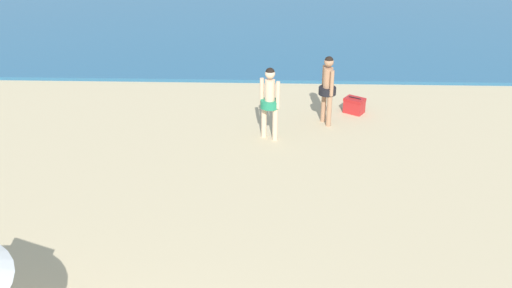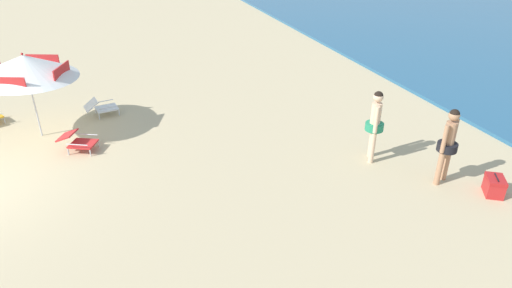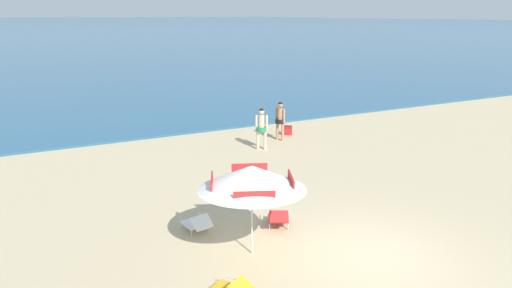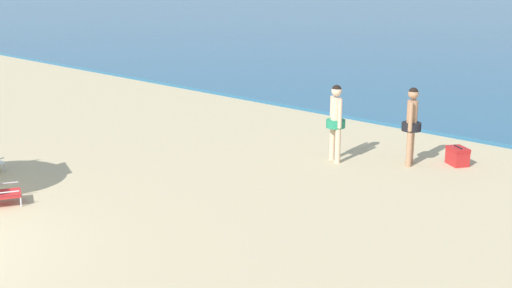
{
  "view_description": "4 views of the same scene",
  "coord_description": "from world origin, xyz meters",
  "views": [
    {
      "loc": [
        1.76,
        -3.72,
        6.1
      ],
      "look_at": [
        1.42,
        6.86,
        0.88
      ],
      "focal_mm": 41.69,
      "sensor_mm": 36.0,
      "label": 1
    },
    {
      "loc": [
        9.57,
        3.13,
        5.4
      ],
      "look_at": [
        1.25,
        6.19,
        0.72
      ],
      "focal_mm": 31.47,
      "sensor_mm": 36.0,
      "label": 2
    },
    {
      "loc": [
        -6.67,
        -7.15,
        5.47
      ],
      "look_at": [
        0.36,
        6.88,
        0.94
      ],
      "focal_mm": 31.65,
      "sensor_mm": 36.0,
      "label": 3
    },
    {
      "loc": [
        10.53,
        -3.29,
        4.43
      ],
      "look_at": [
        1.54,
        6.48,
        0.87
      ],
      "focal_mm": 48.51,
      "sensor_mm": 36.0,
      "label": 4
    }
  ],
  "objects": [
    {
      "name": "person_standing_beside",
      "position": [
        1.67,
        8.98,
        1.01
      ],
      "size": [
        0.46,
        0.43,
        1.75
      ],
      "color": "beige",
      "rests_on": "ground"
    },
    {
      "name": "ocean_water",
      "position": [
        0.0,
        412.7,
        0.05
      ],
      "size": [
        800.0,
        800.0,
        0.1
      ],
      "primitive_type": "cube",
      "color": "#285B7F",
      "rests_on": "ground"
    },
    {
      "name": "ground_plane",
      "position": [
        0.0,
        0.0,
        0.0
      ],
      "size": [
        800.0,
        800.0,
        0.0
      ],
      "primitive_type": "plane",
      "color": "tan"
    },
    {
      "name": "lounge_chair_under_umbrella",
      "position": [
        -3.27,
        3.05,
        0.27
      ],
      "size": [
        0.68,
        0.97,
        0.53
      ],
      "color": "white",
      "rests_on": "ground"
    },
    {
      "name": "person_standing_near_shore",
      "position": [
        3.06,
        9.88,
        1.01
      ],
      "size": [
        0.43,
        0.49,
        1.74
      ],
      "color": "tan",
      "rests_on": "ground"
    },
    {
      "name": "lounge_chair_beside_umbrella",
      "position": [
        -1.23,
        2.38,
        0.28
      ],
      "size": [
        0.87,
        1.01,
        0.51
      ],
      "color": "red",
      "rests_on": "ground"
    },
    {
      "name": "beach_umbrella_striped_main",
      "position": [
        -2.47,
        1.46,
        1.92
      ],
      "size": [
        3.31,
        3.32,
        2.27
      ],
      "color": "silver",
      "rests_on": "ground"
    },
    {
      "name": "cooler_box",
      "position": [
        3.85,
        10.59,
        0.2
      ],
      "size": [
        0.61,
        0.56,
        0.43
      ],
      "color": "red",
      "rests_on": "ground"
    }
  ]
}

